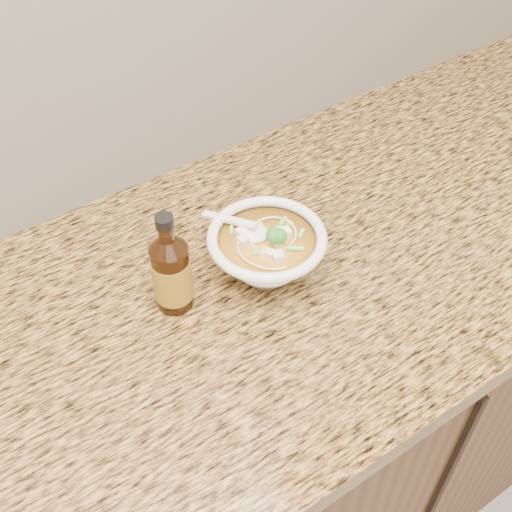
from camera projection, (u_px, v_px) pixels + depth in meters
cabinet at (119, 509)px, 1.22m from camera, size 4.00×0.65×0.86m
counter_slab at (70, 378)px, 0.90m from camera, size 4.00×0.68×0.04m
soup_bowl at (267, 253)px, 0.98m from camera, size 0.18×0.20×0.10m
hot_sauce_bottle at (172, 273)px, 0.92m from camera, size 0.06×0.06×0.17m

